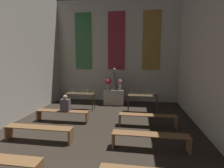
# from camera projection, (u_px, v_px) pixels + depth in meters

# --- Properties ---
(wall_back) EXTENTS (7.46, 0.16, 5.98)m
(wall_back) POSITION_uv_depth(u_px,v_px,m) (117.00, 51.00, 10.41)
(wall_back) COLOR beige
(wall_back) RESTS_ON ground_plane
(wall_left) EXTENTS (0.12, 9.62, 5.98)m
(wall_left) POSITION_uv_depth(u_px,v_px,m) (0.00, 47.00, 6.33)
(wall_left) COLOR beige
(wall_left) RESTS_ON ground_plane
(wall_right) EXTENTS (0.12, 9.62, 5.98)m
(wall_right) POSITION_uv_depth(u_px,v_px,m) (218.00, 44.00, 5.22)
(wall_right) COLOR beige
(wall_right) RESTS_ON ground_plane
(altar) EXTENTS (1.10, 0.64, 0.86)m
(altar) POSITION_uv_depth(u_px,v_px,m) (114.00, 97.00, 9.83)
(altar) COLOR #BCB29E
(altar) RESTS_ON ground_plane
(statue) EXTENTS (0.27, 0.27, 1.19)m
(statue) POSITION_uv_depth(u_px,v_px,m) (114.00, 80.00, 9.69)
(statue) COLOR slate
(statue) RESTS_ON altar
(flower_vase_left) EXTENTS (0.36, 0.36, 0.61)m
(flower_vase_left) POSITION_uv_depth(u_px,v_px,m) (108.00, 82.00, 9.76)
(flower_vase_left) COLOR beige
(flower_vase_left) RESTS_ON altar
(flower_vase_right) EXTENTS (0.36, 0.36, 0.61)m
(flower_vase_right) POSITION_uv_depth(u_px,v_px,m) (120.00, 83.00, 9.66)
(flower_vase_right) COLOR beige
(flower_vase_right) RESTS_ON altar
(candle_rack_left) EXTENTS (1.41, 0.49, 1.04)m
(candle_rack_left) POSITION_uv_depth(u_px,v_px,m) (80.00, 95.00, 8.78)
(candle_rack_left) COLOR #473823
(candle_rack_left) RESTS_ON ground_plane
(candle_rack_right) EXTENTS (1.41, 0.49, 1.04)m
(candle_rack_right) POSITION_uv_depth(u_px,v_px,m) (143.00, 97.00, 8.31)
(candle_rack_right) COLOR #473823
(candle_rack_right) RESTS_ON ground_plane
(pew_second_left) EXTENTS (2.15, 0.36, 0.46)m
(pew_second_left) POSITION_uv_depth(u_px,v_px,m) (39.00, 130.00, 5.43)
(pew_second_left) COLOR brown
(pew_second_left) RESTS_ON ground_plane
(pew_second_right) EXTENTS (2.15, 0.36, 0.46)m
(pew_second_right) POSITION_uv_depth(u_px,v_px,m) (150.00, 138.00, 4.92)
(pew_second_right) COLOR brown
(pew_second_right) RESTS_ON ground_plane
(pew_back_left) EXTENTS (2.15, 0.36, 0.46)m
(pew_back_left) POSITION_uv_depth(u_px,v_px,m) (63.00, 113.00, 7.12)
(pew_back_left) COLOR brown
(pew_back_left) RESTS_ON ground_plane
(pew_back_right) EXTENTS (2.15, 0.36, 0.46)m
(pew_back_right) POSITION_uv_depth(u_px,v_px,m) (147.00, 118.00, 6.61)
(pew_back_right) COLOR brown
(pew_back_right) RESTS_ON ground_plane
(person_seated) EXTENTS (0.36, 0.24, 0.66)m
(person_seated) POSITION_uv_depth(u_px,v_px,m) (65.00, 104.00, 7.04)
(person_seated) COLOR #564C56
(person_seated) RESTS_ON pew_back_left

